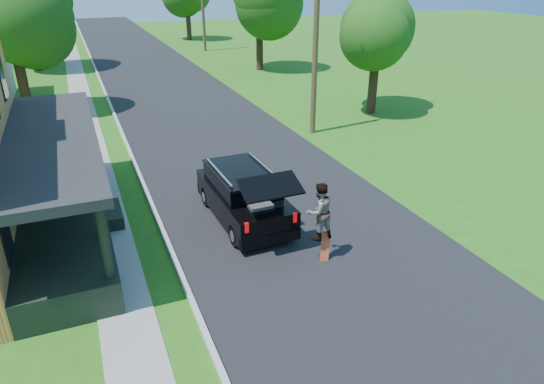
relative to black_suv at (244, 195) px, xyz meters
name	(u,v)px	position (x,y,z in m)	size (l,w,h in m)	color
ground	(352,285)	(1.40, -4.49, -0.86)	(140.00, 140.00, 0.00)	#2B5A12
street	(181,104)	(1.40, 15.51, -0.86)	(8.00, 120.00, 0.02)	black
curb	(112,110)	(-2.65, 15.51, -0.86)	(0.15, 120.00, 0.12)	#9E9E99
sidewalk	(84,113)	(-4.20, 15.51, -0.86)	(1.30, 120.00, 0.03)	gray
black_suv	(244,195)	(0.00, 0.00, 0.00)	(1.97, 4.87, 2.25)	black
skateboarder	(319,212)	(1.14, -2.99, 0.62)	(0.88, 0.73, 1.66)	black
skateboard	(325,248)	(1.30, -3.12, -0.49)	(0.39, 0.33, 0.87)	#9C2D0D
tree_left_mid	(7,13)	(-7.04, 16.29, 4.49)	(6.55, 6.72, 8.22)	black
tree_right_near	(377,30)	(10.86, 9.43, 3.63)	(4.85, 4.47, 6.59)	black
utility_pole_near	(316,37)	(6.20, 7.42, 3.73)	(1.61, 0.47, 8.89)	#463420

